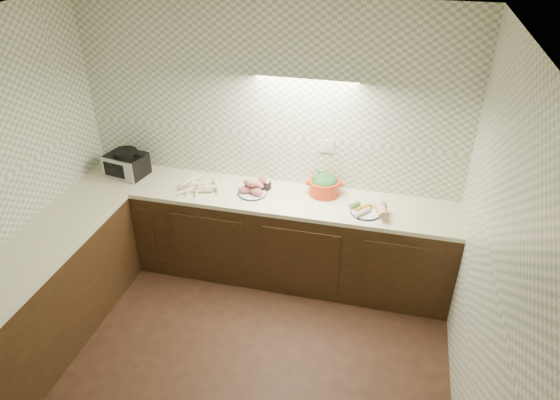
% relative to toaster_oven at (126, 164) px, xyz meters
% --- Properties ---
extents(room, '(3.60, 3.60, 2.60)m').
position_rel_toaster_oven_xyz_m(room, '(1.38, -1.56, 0.61)').
color(room, black).
rests_on(room, ground).
extents(counter, '(3.60, 3.60, 0.90)m').
position_rel_toaster_oven_xyz_m(counter, '(0.70, -0.88, -0.57)').
color(counter, black).
rests_on(counter, ground).
extents(toaster_oven, '(0.41, 0.35, 0.26)m').
position_rel_toaster_oven_xyz_m(toaster_oven, '(0.00, 0.00, 0.00)').
color(toaster_oven, black).
rests_on(toaster_oven, counter).
extents(parsnip_pile, '(0.46, 0.42, 0.08)m').
position_rel_toaster_oven_xyz_m(parsnip_pile, '(0.79, -0.10, -0.09)').
color(parsnip_pile, '#F1E2BF').
rests_on(parsnip_pile, counter).
extents(sweet_potato_plate, '(0.27, 0.27, 0.16)m').
position_rel_toaster_oven_xyz_m(sweet_potato_plate, '(1.31, -0.06, -0.07)').
color(sweet_potato_plate, '#171F40').
rests_on(sweet_potato_plate, counter).
extents(onion_bowl, '(0.14, 0.14, 0.11)m').
position_rel_toaster_oven_xyz_m(onion_bowl, '(1.38, 0.06, -0.08)').
color(onion_bowl, black).
rests_on(onion_bowl, counter).
extents(dutch_oven, '(0.36, 0.33, 0.20)m').
position_rel_toaster_oven_xyz_m(dutch_oven, '(1.95, 0.10, -0.02)').
color(dutch_oven, red).
rests_on(dutch_oven, counter).
extents(veg_plate, '(0.34, 0.29, 0.12)m').
position_rel_toaster_oven_xyz_m(veg_plate, '(2.41, -0.13, -0.08)').
color(veg_plate, '#171F40').
rests_on(veg_plate, counter).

